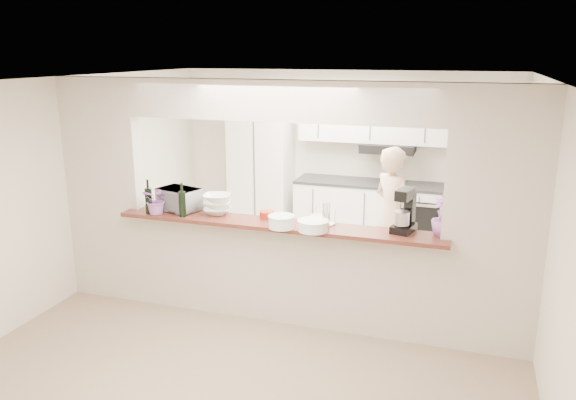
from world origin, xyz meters
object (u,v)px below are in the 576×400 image
at_px(toaster_oven, 179,199).
at_px(person, 392,217).
at_px(stand_mixer, 405,212).
at_px(refrigerator, 485,197).

relative_size(toaster_oven, person, 0.26).
relative_size(toaster_oven, stand_mixer, 1.05).
bearing_deg(refrigerator, stand_mixer, -107.12).
distance_m(refrigerator, stand_mixer, 2.74).
xyz_separation_m(stand_mixer, person, (-0.28, 1.31, -0.44)).
bearing_deg(toaster_oven, stand_mixer, 17.52).
height_order(refrigerator, toaster_oven, refrigerator).
bearing_deg(stand_mixer, person, 102.03).
height_order(toaster_oven, stand_mixer, stand_mixer).
height_order(toaster_oven, person, person).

